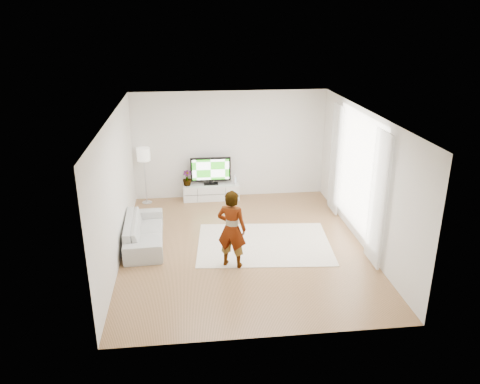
{
  "coord_description": "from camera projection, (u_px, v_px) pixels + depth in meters",
  "views": [
    {
      "loc": [
        -1.07,
        -8.75,
        4.57
      ],
      "look_at": [
        -0.03,
        0.4,
        1.07
      ],
      "focal_mm": 35.0,
      "sensor_mm": 36.0,
      "label": 1
    }
  ],
  "objects": [
    {
      "name": "wall_back",
      "position": [
        230.0,
        145.0,
        12.15
      ],
      "size": [
        5.0,
        0.02,
        2.8
      ],
      "primitive_type": "cube",
      "color": "silver",
      "rests_on": "floor"
    },
    {
      "name": "curtain_near",
      "position": [
        378.0,
        199.0,
        8.71
      ],
      "size": [
        0.04,
        0.7,
        2.6
      ],
      "primitive_type": "cube",
      "color": "white",
      "rests_on": "floor"
    },
    {
      "name": "wall_right",
      "position": [
        364.0,
        179.0,
        9.63
      ],
      "size": [
        0.02,
        6.0,
        2.8
      ],
      "primitive_type": "cube",
      "color": "silver",
      "rests_on": "floor"
    },
    {
      "name": "sofa",
      "position": [
        144.0,
        231.0,
        9.87
      ],
      "size": [
        0.85,
        2.0,
        0.58
      ],
      "primitive_type": "imported",
      "rotation": [
        0.0,
        0.0,
        1.61
      ],
      "color": "beige",
      "rests_on": "floor"
    },
    {
      "name": "wall_left",
      "position": [
        116.0,
        189.0,
        9.1
      ],
      "size": [
        0.02,
        6.0,
        2.8
      ],
      "primitive_type": "cube",
      "color": "silver",
      "rests_on": "floor"
    },
    {
      "name": "potted_plant",
      "position": [
        187.0,
        178.0,
        12.09
      ],
      "size": [
        0.25,
        0.25,
        0.4
      ],
      "primitive_type": "imported",
      "rotation": [
        0.0,
        0.0,
        0.13
      ],
      "color": "#3F7238",
      "rests_on": "media_console"
    },
    {
      "name": "media_console",
      "position": [
        211.0,
        192.0,
        12.3
      ],
      "size": [
        1.46,
        0.42,
        0.41
      ],
      "color": "white",
      "rests_on": "floor"
    },
    {
      "name": "window",
      "position": [
        358.0,
        172.0,
        9.89
      ],
      "size": [
        0.01,
        2.6,
        2.5
      ],
      "primitive_type": "cube",
      "color": "white",
      "rests_on": "wall_right"
    },
    {
      "name": "floor",
      "position": [
        243.0,
        246.0,
        9.86
      ],
      "size": [
        6.0,
        6.0,
        0.0
      ],
      "primitive_type": "plane",
      "color": "#B17D4F",
      "rests_on": "ground"
    },
    {
      "name": "curtain_far",
      "position": [
        336.0,
        159.0,
        11.12
      ],
      "size": [
        0.04,
        0.7,
        2.6
      ],
      "primitive_type": "cube",
      "color": "white",
      "rests_on": "floor"
    },
    {
      "name": "game_console",
      "position": [
        235.0,
        180.0,
        12.26
      ],
      "size": [
        0.06,
        0.17,
        0.22
      ],
      "rotation": [
        0.0,
        0.0,
        -0.03
      ],
      "color": "white",
      "rests_on": "media_console"
    },
    {
      "name": "wall_front",
      "position": [
        269.0,
        255.0,
        6.58
      ],
      "size": [
        5.0,
        0.02,
        2.8
      ],
      "primitive_type": "cube",
      "color": "silver",
      "rests_on": "floor"
    },
    {
      "name": "rug",
      "position": [
        264.0,
        244.0,
        9.95
      ],
      "size": [
        2.96,
        2.25,
        0.01
      ],
      "primitive_type": "cube",
      "rotation": [
        0.0,
        0.0,
        -0.09
      ],
      "color": "#EFE1CC",
      "rests_on": "floor"
    },
    {
      "name": "floor_lamp",
      "position": [
        144.0,
        157.0,
        11.7
      ],
      "size": [
        0.33,
        0.33,
        1.46
      ],
      "color": "silver",
      "rests_on": "floor"
    },
    {
      "name": "player",
      "position": [
        232.0,
        229.0,
        8.82
      ],
      "size": [
        0.66,
        0.56,
        1.55
      ],
      "primitive_type": "imported",
      "rotation": [
        0.0,
        0.0,
        2.74
      ],
      "color": "#334772",
      "rests_on": "rug"
    },
    {
      "name": "television",
      "position": [
        211.0,
        170.0,
        12.12
      ],
      "size": [
        1.04,
        0.2,
        0.73
      ],
      "color": "black",
      "rests_on": "media_console"
    },
    {
      "name": "ceiling",
      "position": [
        244.0,
        114.0,
        8.87
      ],
      "size": [
        6.0,
        6.0,
        0.0
      ],
      "primitive_type": "plane",
      "color": "white",
      "rests_on": "wall_back"
    }
  ]
}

